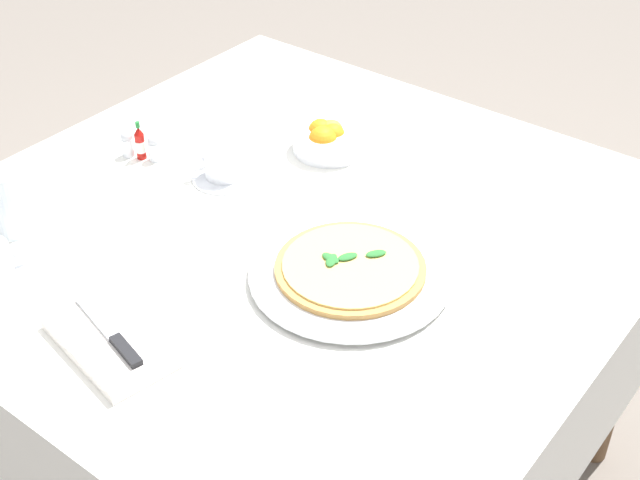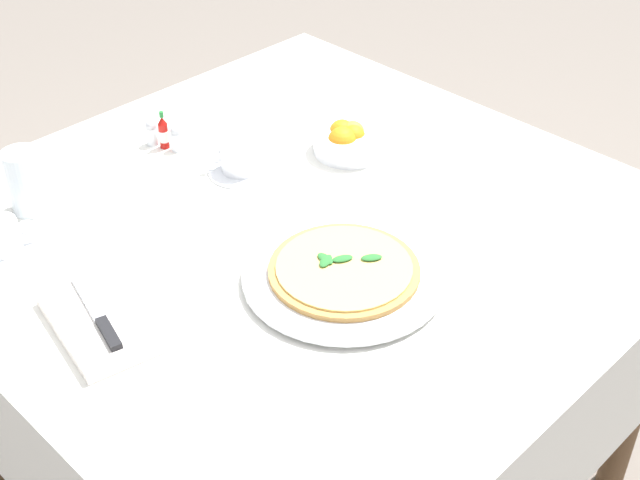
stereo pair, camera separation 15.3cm
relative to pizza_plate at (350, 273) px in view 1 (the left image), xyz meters
The scene contains 11 objects.
dining_table 0.24m from the pizza_plate, 20.57° to the right, with size 1.21×1.21×0.75m.
pizza_plate is the anchor object (origin of this frame).
pizza 0.01m from the pizza_plate, 28.08° to the right, with size 0.25×0.25×0.02m.
coffee_cup_center_back 0.40m from the pizza_plate, 15.00° to the right, with size 0.13×0.13×0.06m.
water_glass_far_left 0.62m from the pizza_plate, 24.83° to the left, with size 0.07×0.07×0.12m.
napkin_folded 0.40m from the pizza_plate, 61.70° to the left, with size 0.24×0.17×0.02m.
dinner_knife 0.40m from the pizza_plate, 61.31° to the left, with size 0.19×0.07×0.01m.
citrus_bowl 0.42m from the pizza_plate, 47.56° to the right, with size 0.15×0.15×0.07m.
hot_sauce_bottle 0.57m from the pizza_plate, ahead, with size 0.02×0.02×0.08m.
salt_shaker 0.60m from the pizza_plate, ahead, with size 0.03×0.03×0.06m.
pepper_shaker 0.55m from the pizza_plate, ahead, with size 0.03×0.03×0.06m.
Camera 1 is at (-0.84, 1.01, 1.68)m, focal length 49.15 mm.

